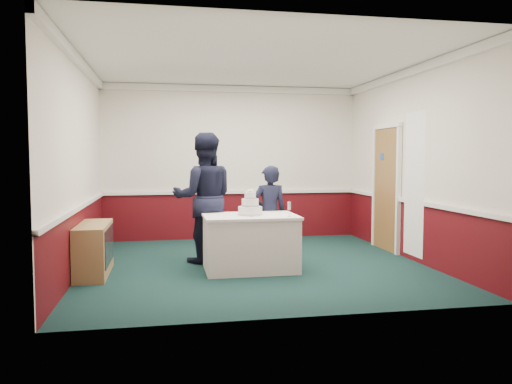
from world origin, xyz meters
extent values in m
plane|color=#143030|center=(0.00, 0.00, 0.00)|extent=(5.00, 5.00, 0.00)
cube|color=silver|center=(0.00, 2.48, 1.50)|extent=(5.00, 0.05, 3.00)
cube|color=silver|center=(-2.48, 0.00, 1.50)|extent=(0.05, 5.00, 3.00)
cube|color=silver|center=(2.48, 0.00, 1.50)|extent=(0.05, 5.00, 3.00)
cube|color=white|center=(0.00, 0.00, 2.98)|extent=(5.00, 5.00, 0.05)
cube|color=#4D0A10|center=(0.00, 2.48, 0.45)|extent=(5.00, 0.02, 0.90)
cube|color=white|center=(0.00, 2.47, 0.92)|extent=(4.98, 0.05, 0.06)
cube|color=white|center=(0.00, 2.46, 2.93)|extent=(5.00, 0.08, 0.12)
cube|color=brown|center=(2.46, 0.80, 1.05)|extent=(0.05, 0.90, 2.10)
cube|color=#234799|center=(2.44, 0.95, 1.62)|extent=(0.01, 0.12, 0.12)
cube|color=white|center=(2.42, -0.25, 1.20)|extent=(0.02, 0.60, 2.20)
cube|color=#A1834E|center=(-2.28, -0.21, 0.35)|extent=(0.40, 1.20, 0.70)
cube|color=black|center=(-2.07, -0.21, 0.40)|extent=(0.01, 1.00, 0.50)
cube|color=white|center=(-0.12, -0.32, 0.38)|extent=(1.28, 0.88, 0.76)
cube|color=white|center=(-0.12, -0.32, 0.77)|extent=(1.32, 0.92, 0.04)
cylinder|color=white|center=(-0.12, -0.32, 0.85)|extent=(0.34, 0.34, 0.12)
cylinder|color=#B3BBBE|center=(-0.12, -0.32, 0.80)|extent=(0.35, 0.35, 0.03)
cylinder|color=white|center=(-0.12, -0.32, 0.97)|extent=(0.24, 0.24, 0.11)
cylinder|color=#B3BBBE|center=(-0.12, -0.32, 0.92)|extent=(0.25, 0.25, 0.02)
cylinder|color=white|center=(-0.12, -0.32, 1.07)|extent=(0.16, 0.16, 0.10)
cylinder|color=#B3BBBE|center=(-0.12, -0.32, 1.03)|extent=(0.17, 0.17, 0.02)
sphere|color=#EDE5C9|center=(-0.12, -0.32, 1.14)|extent=(0.03, 0.03, 0.03)
sphere|color=#EDE5C9|center=(-0.10, -0.31, 1.14)|extent=(0.03, 0.03, 0.03)
sphere|color=#EDE5C9|center=(-0.14, -0.30, 1.14)|extent=(0.03, 0.03, 0.03)
sphere|color=#EDE5C9|center=(-0.11, -0.35, 1.14)|extent=(0.03, 0.03, 0.03)
sphere|color=#EDE5C9|center=(-0.15, -0.34, 1.14)|extent=(0.03, 0.03, 0.03)
cube|color=silver|center=(-0.15, -0.52, 0.79)|extent=(0.05, 0.22, 0.00)
cylinder|color=silver|center=(0.38, -0.60, 0.79)|extent=(0.05, 0.05, 0.01)
cylinder|color=silver|center=(0.38, -0.60, 0.84)|extent=(0.01, 0.01, 0.09)
cylinder|color=silver|center=(0.38, -0.60, 0.94)|extent=(0.04, 0.04, 0.11)
imported|color=black|center=(-0.73, 0.35, 0.99)|extent=(0.98, 0.78, 1.98)
imported|color=black|center=(0.27, 0.22, 0.74)|extent=(0.55, 0.36, 1.48)
camera|label=1|loc=(-1.32, -7.26, 1.61)|focal=35.00mm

